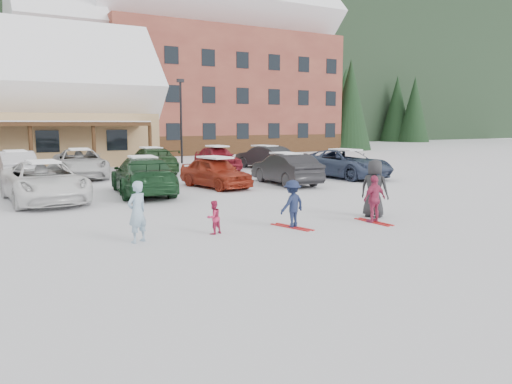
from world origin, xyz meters
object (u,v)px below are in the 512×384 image
parked_car_5 (286,169)px  alpine_hotel (196,68)px  parked_car_2 (44,182)px  parked_car_3 (143,176)px  parked_car_4 (215,172)px  parked_car_11 (151,161)px  parked_car_9 (16,165)px  parked_car_6 (345,164)px  toddler_red (214,217)px  parked_car_12 (217,158)px  child_magenta (374,199)px  parked_car_13 (265,157)px  adult_skier (137,212)px  bystander_dark (374,188)px  lamp_post (181,116)px  child_navy (292,204)px  parked_car_10 (80,164)px

parked_car_5 → alpine_hotel: bearing=-100.9°
parked_car_2 → parked_car_5: (10.88, 0.09, -0.01)m
alpine_hotel → parked_car_3: 33.52m
parked_car_4 → parked_car_11: 7.59m
parked_car_3 → parked_car_9: size_ratio=1.18×
alpine_hotel → parked_car_6: alpine_hotel is taller
parked_car_3 → parked_car_11: parked_car_3 is taller
toddler_red → parked_car_4: 9.76m
parked_car_3 → parked_car_12: bearing=-123.1°
child_magenta → parked_car_13: 18.18m
alpine_hotel → toddler_red: alpine_hotel is taller
toddler_red → parked_car_12: bearing=-133.3°
adult_skier → parked_car_2: (-1.16, 8.06, -0.00)m
adult_skier → toddler_red: size_ratio=1.70×
parked_car_5 → child_magenta: bearing=76.7°
bystander_dark → parked_car_13: size_ratio=0.40×
lamp_post → child_navy: lamp_post is taller
lamp_post → parked_car_13: size_ratio=1.36×
parked_car_4 → parked_car_9: parked_car_9 is taller
lamp_post → parked_car_6: 14.49m
parked_car_3 → bystander_dark: bearing=127.5°
parked_car_13 → parked_car_5: bearing=56.2°
parked_car_2 → parked_car_9: size_ratio=1.20×
bystander_dark → parked_car_3: (-4.81, 8.54, -0.13)m
lamp_post → adult_skier: lamp_post is taller
lamp_post → parked_car_6: (4.08, -13.64, -2.69)m
child_magenta → parked_car_10: (-5.27, 17.03, 0.08)m
parked_car_2 → parked_car_11: (6.83, 8.23, 0.00)m
parked_car_5 → parked_car_9: parked_car_9 is taller
child_magenta → parked_car_5: 9.62m
toddler_red → child_magenta: child_magenta is taller
parked_car_4 → alpine_hotel: bearing=58.6°
toddler_red → bystander_dark: (5.44, -0.27, 0.46)m
parked_car_6 → parked_car_2: bearing=177.9°
bystander_dark → parked_car_6: (6.64, 9.38, -0.14)m
toddler_red → parked_car_12: parked_car_12 is taller
parked_car_11 → parked_car_12: bearing=-172.5°
lamp_post → parked_car_10: lamp_post is taller
parked_car_12 → parked_car_6: bearing=-60.0°
parked_car_3 → parked_car_11: 8.65m
alpine_hotel → adult_skier: size_ratio=20.42×
parked_car_2 → child_navy: bearing=-60.5°
parked_car_2 → parked_car_12: (11.24, 8.57, -0.01)m
child_navy → parked_car_6: 13.62m
parked_car_4 → bystander_dark: bearing=-92.0°
toddler_red → parked_car_11: parked_car_11 is taller
alpine_hotel → parked_car_4: (-11.26, -28.48, -7.93)m
child_magenta → parked_car_9: 19.72m
parked_car_2 → parked_car_12: parked_car_2 is taller
parked_car_10 → parked_car_12: (8.48, 0.64, -0.03)m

